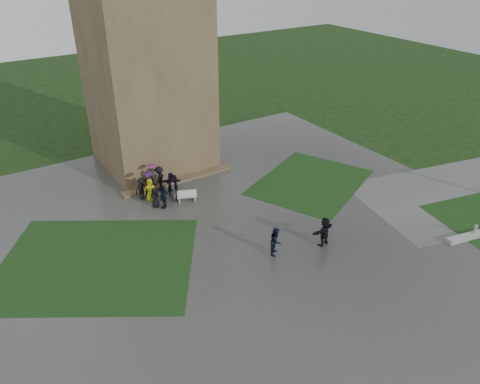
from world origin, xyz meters
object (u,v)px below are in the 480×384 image
tower (145,53)px  pedestrian_mid (276,241)px  bench (187,196)px  pedestrian_near (324,231)px

tower → pedestrian_mid: tower is taller
tower → bench: 11.39m
tower → pedestrian_mid: size_ratio=10.17×
pedestrian_near → pedestrian_mid: bearing=-24.8°
tower → pedestrian_near: size_ratio=9.60×
tower → bench: bearing=-96.2°
tower → bench: size_ratio=12.45×
bench → tower: bearing=108.0°
tower → bench: tower is taller
bench → pedestrian_near: pedestrian_near is taller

